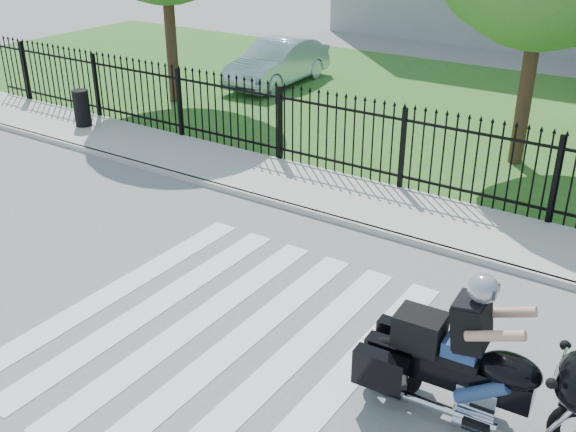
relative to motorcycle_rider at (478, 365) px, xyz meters
The scene contains 9 objects.
ground 3.71m from the motorcycle_rider, behind, with size 120.00×120.00×0.00m, color slate.
crosswalk 3.71m from the motorcycle_rider, behind, with size 5.00×5.50×0.01m, color silver, non-canonical shape.
sidewalk 6.01m from the motorcycle_rider, 127.20° to the left, with size 40.00×2.00×0.12m, color #ADAAA3.
curb 5.26m from the motorcycle_rider, 133.88° to the left, with size 40.00×0.12×0.12m, color #ADAAA3.
grass_strip 12.32m from the motorcycle_rider, 107.06° to the left, with size 40.00×12.00×0.02m, color #285C1F.
iron_fence 6.79m from the motorcycle_rider, 122.09° to the left, with size 26.00×0.04×1.80m.
motorcycle_rider is the anchor object (origin of this frame).
parked_car 15.70m from the motorcycle_rider, 132.70° to the left, with size 1.49×4.26×1.40m, color #AABED7.
litter_bin 13.19m from the motorcycle_rider, 158.24° to the left, with size 0.42×0.42×0.94m, color black.
Camera 1 is at (5.21, -5.99, 5.59)m, focal length 42.00 mm.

